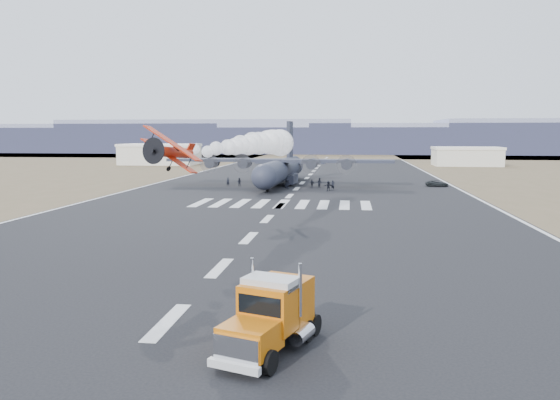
% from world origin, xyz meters
% --- Properties ---
extents(ground, '(500.00, 500.00, 0.00)m').
position_xyz_m(ground, '(0.00, 0.00, 0.00)').
color(ground, black).
rests_on(ground, ground).
extents(scrub_far, '(500.00, 80.00, 0.00)m').
position_xyz_m(scrub_far, '(0.00, 230.00, 0.00)').
color(scrub_far, brown).
rests_on(scrub_far, ground).
extents(runway_markings, '(60.00, 260.00, 0.01)m').
position_xyz_m(runway_markings, '(0.00, 60.00, 0.01)').
color(runway_markings, silver).
rests_on(runway_markings, ground).
extents(ridge_seg_b, '(150.00, 50.00, 15.00)m').
position_xyz_m(ridge_seg_b, '(-130.00, 260.00, 7.50)').
color(ridge_seg_b, gray).
rests_on(ridge_seg_b, ground).
extents(ridge_seg_c, '(150.00, 50.00, 17.00)m').
position_xyz_m(ridge_seg_c, '(-65.00, 260.00, 8.50)').
color(ridge_seg_c, gray).
rests_on(ridge_seg_c, ground).
extents(ridge_seg_d, '(150.00, 50.00, 13.00)m').
position_xyz_m(ridge_seg_d, '(0.00, 260.00, 6.50)').
color(ridge_seg_d, gray).
rests_on(ridge_seg_d, ground).
extents(ridge_seg_e, '(150.00, 50.00, 15.00)m').
position_xyz_m(ridge_seg_e, '(65.00, 260.00, 7.50)').
color(ridge_seg_e, gray).
rests_on(ridge_seg_e, ground).
extents(hangar_left, '(24.50, 14.50, 6.70)m').
position_xyz_m(hangar_left, '(-52.00, 145.00, 3.41)').
color(hangar_left, beige).
rests_on(hangar_left, ground).
extents(hangar_right, '(20.50, 12.50, 5.90)m').
position_xyz_m(hangar_right, '(46.00, 150.00, 3.01)').
color(hangar_right, beige).
rests_on(hangar_right, ground).
extents(semi_truck, '(4.52, 7.92, 3.49)m').
position_xyz_m(semi_truck, '(6.12, -2.95, 1.72)').
color(semi_truck, black).
rests_on(semi_truck, ground).
extents(aerobatic_biplane, '(4.95, 5.03, 3.71)m').
position_xyz_m(aerobatic_biplane, '(-3.86, 12.88, 8.72)').
color(aerobatic_biplane, '#A92C0B').
extents(smoke_trail, '(6.36, 29.33, 3.45)m').
position_xyz_m(smoke_trail, '(-0.07, 36.79, 8.94)').
color(smoke_trail, white).
extents(transport_aircraft, '(43.99, 36.22, 12.71)m').
position_xyz_m(transport_aircraft, '(-3.91, 79.20, 3.28)').
color(transport_aircraft, '#202230').
rests_on(transport_aircraft, ground).
extents(support_vehicle, '(4.31, 2.05, 1.19)m').
position_xyz_m(support_vehicle, '(26.27, 79.53, 0.59)').
color(support_vehicle, black).
rests_on(support_vehicle, ground).
extents(crew_a, '(0.79, 0.74, 1.74)m').
position_xyz_m(crew_a, '(6.69, 70.29, 0.87)').
color(crew_a, black).
rests_on(crew_a, ground).
extents(crew_b, '(0.83, 0.58, 1.57)m').
position_xyz_m(crew_b, '(-11.50, 75.62, 0.79)').
color(crew_b, black).
rests_on(crew_b, ground).
extents(crew_c, '(1.30, 1.07, 1.84)m').
position_xyz_m(crew_c, '(-1.52, 70.99, 0.92)').
color(crew_c, black).
rests_on(crew_c, ground).
extents(crew_d, '(1.04, 0.79, 1.58)m').
position_xyz_m(crew_d, '(2.67, 73.91, 0.79)').
color(crew_d, black).
rests_on(crew_d, ground).
extents(crew_e, '(0.84, 0.61, 1.56)m').
position_xyz_m(crew_e, '(-2.02, 72.97, 0.78)').
color(crew_e, black).
rests_on(crew_e, ground).
extents(crew_f, '(1.70, 1.22, 1.76)m').
position_xyz_m(crew_f, '(5.94, 68.58, 0.88)').
color(crew_f, black).
rests_on(crew_f, ground).
extents(crew_g, '(0.67, 0.57, 1.69)m').
position_xyz_m(crew_g, '(-13.60, 75.24, 0.84)').
color(crew_g, black).
rests_on(crew_g, ground).
extents(crew_h, '(1.02, 1.01, 1.82)m').
position_xyz_m(crew_h, '(4.07, 74.49, 0.91)').
color(crew_h, black).
rests_on(crew_h, ground).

